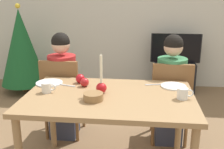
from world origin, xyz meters
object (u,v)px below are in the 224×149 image
at_px(chair_left, 62,94).
at_px(tv_stand, 174,76).
at_px(candle_centerpiece, 101,85).
at_px(person_left_child, 63,88).
at_px(bowl_walnuts, 93,97).
at_px(dining_table, 109,105).
at_px(apple_by_left_plate, 80,79).
at_px(mug_left, 47,88).
at_px(mug_right, 183,93).
at_px(person_right_child, 170,92).
at_px(plate_left, 49,83).
at_px(christmas_tree, 21,47).
at_px(apple_near_candle, 85,82).
at_px(tv, 176,48).
at_px(plate_right, 174,86).
at_px(chair_right, 170,98).

height_order(chair_left, tv_stand, chair_left).
bearing_deg(candle_centerpiece, chair_left, 132.45).
bearing_deg(person_left_child, bowl_walnuts, -58.11).
bearing_deg(dining_table, apple_by_left_plate, 136.86).
height_order(dining_table, mug_left, mug_left).
bearing_deg(mug_right, tv_stand, 85.10).
relative_size(person_right_child, plate_left, 4.77).
bearing_deg(christmas_tree, apple_by_left_plate, -51.90).
bearing_deg(mug_right, apple_near_candle, 165.96).
distance_m(tv, candle_centerpiece, 2.42).
height_order(tv_stand, mug_right, mug_right).
relative_size(tv_stand, apple_near_candle, 8.04).
xyz_separation_m(chair_left, person_right_child, (1.15, 0.03, 0.06)).
relative_size(chair_left, apple_by_left_plate, 10.55).
xyz_separation_m(dining_table, person_right_child, (0.57, 0.64, -0.10)).
xyz_separation_m(person_left_child, christmas_tree, (-1.05, 1.34, 0.17)).
distance_m(dining_table, plate_left, 0.65).
xyz_separation_m(mug_left, mug_right, (1.13, -0.02, 0.00)).
bearing_deg(apple_near_candle, mug_left, -146.60).
xyz_separation_m(dining_table, plate_right, (0.55, 0.28, 0.09)).
distance_m(tv_stand, plate_right, 2.10).
height_order(dining_table, apple_by_left_plate, apple_by_left_plate).
bearing_deg(apple_near_candle, person_left_child, 127.29).
distance_m(mug_right, apple_near_candle, 0.87).
bearing_deg(apple_by_left_plate, candle_centerpiece, -45.93).
height_order(person_left_child, tv, person_left_child).
bearing_deg(chair_right, person_left_child, 178.39).
height_order(plate_left, apple_near_candle, apple_near_candle).
distance_m(person_left_child, tv_stand, 2.18).
height_order(tv, mug_left, tv).
relative_size(tv, apple_by_left_plate, 9.26).
height_order(dining_table, tv, tv).
height_order(dining_table, candle_centerpiece, candle_centerpiece).
xyz_separation_m(tv, mug_left, (-1.33, -2.29, 0.08)).
relative_size(chair_left, christmas_tree, 0.64).
xyz_separation_m(person_left_child, candle_centerpiece, (0.51, -0.59, 0.25)).
bearing_deg(person_left_child, chair_left, -90.00).
height_order(tv, candle_centerpiece, candle_centerpiece).
bearing_deg(mug_right, candle_centerpiece, 174.83).
relative_size(chair_left, tv_stand, 1.41).
height_order(chair_right, person_left_child, person_left_child).
bearing_deg(chair_right, person_right_child, 90.00).
relative_size(chair_left, person_right_child, 0.77).
xyz_separation_m(tv, christmas_tree, (-2.43, -0.32, 0.03)).
relative_size(tv_stand, tv, 0.81).
distance_m(chair_left, apple_by_left_plate, 0.51).
xyz_separation_m(christmas_tree, bowl_walnuts, (1.53, -2.11, 0.04)).
bearing_deg(apple_near_candle, candle_centerpiece, -40.55).
xyz_separation_m(person_left_child, apple_near_candle, (0.34, -0.44, 0.22)).
bearing_deg(plate_right, mug_right, -81.74).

